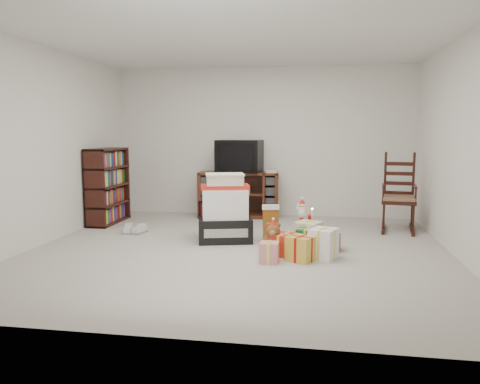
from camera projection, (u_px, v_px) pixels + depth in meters
name	position (u px, v px, depth m)	size (l,w,h in m)	color
room	(238.00, 147.00, 5.51)	(5.01, 5.01, 2.51)	#ACA69D
tv_stand	(238.00, 194.00, 7.86)	(1.37, 0.61, 0.76)	#4E2516
bookshelf	(108.00, 187.00, 7.32)	(0.32, 0.96, 1.17)	black
rocking_chair	(398.00, 203.00, 6.81)	(0.57, 0.83, 1.17)	black
gift_pile	(225.00, 212.00, 6.09)	(0.79, 0.66, 0.87)	black
red_suitcase	(216.00, 219.00, 6.34)	(0.40, 0.22, 0.59)	maroon
stocking	(271.00, 226.00, 5.81)	(0.25, 0.11, 0.53)	#0C6E16
teddy_bear	(273.00, 241.00, 5.44)	(0.25, 0.22, 0.37)	brown
santa_figurine	(302.00, 224.00, 6.14)	(0.27, 0.26, 0.56)	#B42413
mrs_claus_figurine	(232.00, 221.00, 6.45)	(0.26, 0.25, 0.54)	#B42413
sneaker_pair	(134.00, 230.00, 6.60)	(0.33, 0.27, 0.09)	silver
gift_cluster	(302.00, 244.00, 5.43)	(0.76, 1.11, 0.26)	red
crt_television	(239.00, 156.00, 7.80)	(0.77, 0.58, 0.53)	black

